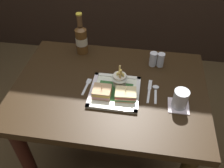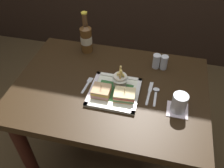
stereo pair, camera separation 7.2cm
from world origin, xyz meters
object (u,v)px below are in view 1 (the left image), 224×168
object	(u,v)px
dining_table	(110,105)
fork	(87,85)
beer_bottle	(81,38)
water_glass	(180,100)
pepper_shaker	(161,61)
knife	(149,90)
sandwich_half_right	(126,94)
sandwich_half_left	(102,92)
fries_cup	(120,78)
spoon	(156,89)
square_plate	(115,92)
salt_shaker	(153,60)

from	to	relation	value
dining_table	fork	distance (m)	0.19
beer_bottle	water_glass	distance (m)	0.67
water_glass	pepper_shaker	world-z (taller)	water_glass
beer_bottle	knife	xyz separation A→B (m)	(0.42, -0.28, -0.09)
sandwich_half_right	beer_bottle	xyz separation A→B (m)	(-0.31, 0.36, 0.06)
sandwich_half_left	fries_cup	world-z (taller)	fries_cup
knife	pepper_shaker	xyz separation A→B (m)	(0.05, 0.21, 0.03)
dining_table	knife	xyz separation A→B (m)	(0.21, 0.00, 0.15)
dining_table	knife	distance (m)	0.25
dining_table	fries_cup	distance (m)	0.21
knife	spoon	distance (m)	0.03
water_glass	knife	xyz separation A→B (m)	(-0.14, 0.09, -0.04)
sandwich_half_right	fries_cup	distance (m)	0.10
square_plate	sandwich_half_left	distance (m)	0.07
water_glass	pepper_shaker	distance (m)	0.31
sandwich_half_right	fries_cup	xyz separation A→B (m)	(-0.04, 0.08, 0.03)
dining_table	fries_cup	size ratio (longest dim) A/B	8.78
sandwich_half_left	water_glass	bearing A→B (deg)	-1.39
fork	sandwich_half_right	bearing A→B (deg)	-16.64
fork	spoon	xyz separation A→B (m)	(0.36, 0.02, 0.00)
dining_table	sandwich_half_left	size ratio (longest dim) A/B	11.33
spoon	salt_shaker	xyz separation A→B (m)	(-0.02, 0.21, 0.03)
sandwich_half_right	pepper_shaker	xyz separation A→B (m)	(0.17, 0.29, 0.01)
fries_cup	salt_shaker	world-z (taller)	fries_cup
fries_cup	beer_bottle	xyz separation A→B (m)	(-0.27, 0.27, 0.04)
fork	spoon	bearing A→B (deg)	3.47
fork	pepper_shaker	size ratio (longest dim) A/B	1.53
water_glass	fork	size ratio (longest dim) A/B	0.75
water_glass	knife	size ratio (longest dim) A/B	0.56
dining_table	fork	bearing A→B (deg)	-174.37
salt_shaker	pepper_shaker	xyz separation A→B (m)	(0.04, 0.00, -0.00)
fork	spoon	size ratio (longest dim) A/B	0.97
fork	pepper_shaker	distance (m)	0.44
square_plate	fork	xyz separation A→B (m)	(-0.15, 0.03, -0.01)
water_glass	salt_shaker	distance (m)	0.33
beer_bottle	pepper_shaker	size ratio (longest dim) A/B	3.10
spoon	square_plate	bearing A→B (deg)	-165.96
dining_table	spoon	distance (m)	0.28
sandwich_half_left	fries_cup	bearing A→B (deg)	47.87
square_plate	beer_bottle	distance (m)	0.42
beer_bottle	sandwich_half_right	bearing A→B (deg)	-49.31
fries_cup	water_glass	distance (m)	0.31
beer_bottle	pepper_shaker	xyz separation A→B (m)	(0.47, -0.06, -0.06)
beer_bottle	fork	distance (m)	0.32
fries_cup	pepper_shaker	size ratio (longest dim) A/B	1.40
beer_bottle	fork	xyz separation A→B (m)	(0.09, -0.29, -0.09)
sandwich_half_right	fork	distance (m)	0.22
spoon	knife	bearing A→B (deg)	-170.18
water_glass	salt_shaker	world-z (taller)	water_glass
sandwich_half_left	salt_shaker	xyz separation A→B (m)	(0.24, 0.29, 0.01)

